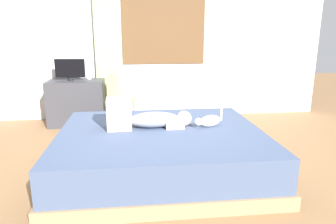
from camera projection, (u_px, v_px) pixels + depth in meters
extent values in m
plane|color=olive|center=(158.00, 175.00, 3.32)|extent=(16.00, 16.00, 0.00)
cube|color=silver|center=(146.00, 36.00, 5.34)|extent=(6.40, 0.12, 2.90)
cube|color=brown|center=(164.00, 28.00, 5.28)|extent=(1.44, 0.02, 1.21)
cube|color=white|center=(164.00, 28.00, 5.28)|extent=(1.36, 0.02, 1.13)
cube|color=#997A56|center=(161.00, 165.00, 3.39)|extent=(2.23, 1.87, 0.14)
cube|color=#425170|center=(161.00, 145.00, 3.33)|extent=(2.16, 1.82, 0.34)
ellipsoid|color=#8C939E|center=(154.00, 120.00, 3.39)|extent=(0.57, 0.28, 0.17)
sphere|color=beige|center=(184.00, 118.00, 3.44)|extent=(0.17, 0.17, 0.17)
cube|color=beige|center=(119.00, 114.00, 3.31)|extent=(0.27, 0.25, 0.34)
cube|color=beige|center=(174.00, 123.00, 3.43)|extent=(0.21, 0.29, 0.08)
ellipsoid|color=silver|center=(210.00, 121.00, 3.41)|extent=(0.28, 0.19, 0.13)
sphere|color=silver|center=(198.00, 122.00, 3.34)|extent=(0.08, 0.08, 0.08)
cylinder|color=silver|center=(221.00, 114.00, 3.46)|extent=(0.03, 0.03, 0.16)
cube|color=#38383D|center=(77.00, 102.00, 5.10)|extent=(0.90, 0.56, 0.74)
cylinder|color=black|center=(71.00, 79.00, 4.99)|extent=(0.10, 0.10, 0.05)
cube|color=black|center=(70.00, 68.00, 4.95)|extent=(0.48, 0.07, 0.30)
cylinder|color=white|center=(89.00, 76.00, 5.15)|extent=(0.08, 0.08, 0.09)
cylinder|color=tan|center=(134.00, 112.00, 5.06)|extent=(0.04, 0.04, 0.44)
cylinder|color=tan|center=(130.00, 117.00, 4.77)|extent=(0.04, 0.04, 0.44)
cylinder|color=tan|center=(116.00, 112.00, 5.09)|extent=(0.04, 0.04, 0.44)
cylinder|color=tan|center=(111.00, 117.00, 4.80)|extent=(0.04, 0.04, 0.44)
cube|color=tan|center=(123.00, 100.00, 4.87)|extent=(0.45, 0.45, 0.04)
cube|color=tan|center=(112.00, 87.00, 4.84)|extent=(0.12, 0.38, 0.38)
cube|color=#ADCC75|center=(108.00, 43.00, 5.19)|extent=(0.44, 0.06, 2.67)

